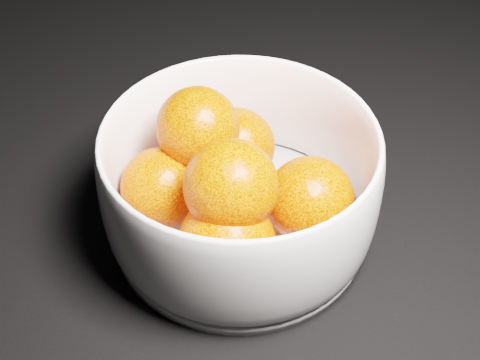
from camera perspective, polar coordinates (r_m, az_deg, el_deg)
name	(u,v)px	position (r m, az deg, el deg)	size (l,w,h in m)	color
ground	(126,72)	(0.72, -9.70, 9.06)	(3.00, 3.00, 0.00)	black
bowl	(240,185)	(0.50, 0.00, -0.42)	(0.21, 0.21, 0.10)	silver
orange_pile	(230,185)	(0.50, -0.88, -0.40)	(0.17, 0.17, 0.11)	#FC4C0B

